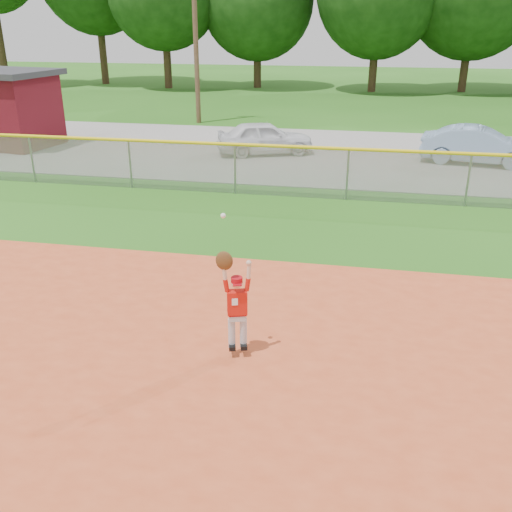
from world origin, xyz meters
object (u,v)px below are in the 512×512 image
(ballplayer, at_px, (235,301))
(car_blue, at_px, (479,145))
(car_white_a, at_px, (265,138))
(utility_shed, at_px, (6,108))

(ballplayer, bearing_deg, car_blue, 67.86)
(car_white_a, relative_size, ballplayer, 1.67)
(car_blue, relative_size, utility_shed, 0.89)
(utility_shed, relative_size, ballplayer, 2.03)
(car_blue, bearing_deg, ballplayer, 167.86)
(car_blue, relative_size, ballplayer, 1.81)
(utility_shed, distance_m, ballplayer, 18.80)
(car_white_a, height_order, utility_shed, utility_shed)
(ballplayer, bearing_deg, car_white_a, 98.43)
(utility_shed, bearing_deg, ballplayer, -47.26)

